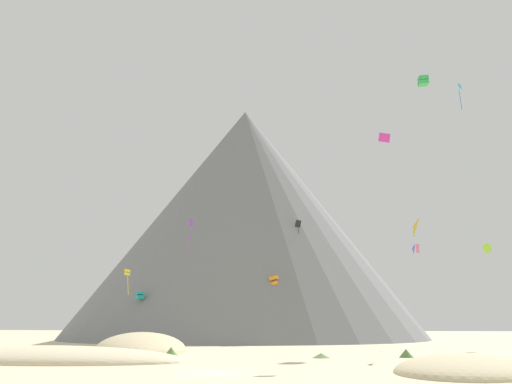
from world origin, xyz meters
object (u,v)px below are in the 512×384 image
(bush_near_right, at_px, (321,356))
(kite_lime_low, at_px, (487,248))
(kite_gold_low, at_px, (415,227))
(kite_blue_low, at_px, (160,259))
(bush_near_left, at_px, (406,353))
(rock_massif, at_px, (244,224))
(kite_magenta_mid, at_px, (384,138))
(kite_orange_low, at_px, (274,281))
(kite_cyan_high, at_px, (460,90))
(kite_green_high, at_px, (423,81))
(kite_teal_low, at_px, (140,295))
(kite_indigo_low, at_px, (413,249))
(kite_violet_mid, at_px, (191,229))
(kite_yellow_low, at_px, (127,273))
(bush_far_right, at_px, (58,351))
(kite_rainbow_low, at_px, (418,248))
(bush_far_left, at_px, (171,352))
(kite_black_mid, at_px, (298,228))

(bush_near_right, distance_m, kite_lime_low, 34.37)
(kite_gold_low, xyz_separation_m, kite_blue_low, (-39.19, 35.72, 1.43))
(bush_near_left, relative_size, kite_lime_low, 0.98)
(rock_massif, xyz_separation_m, kite_magenta_mid, (26.31, -58.73, -1.98))
(kite_orange_low, distance_m, kite_cyan_high, 42.88)
(kite_magenta_mid, height_order, kite_blue_low, kite_magenta_mid)
(kite_gold_low, relative_size, kite_lime_low, 1.59)
(rock_massif, distance_m, kite_green_high, 47.66)
(bush_near_left, xyz_separation_m, kite_orange_low, (-17.02, 32.28, 8.86))
(kite_magenta_mid, bearing_deg, kite_teal_low, 177.55)
(kite_indigo_low, bearing_deg, kite_violet_mid, -80.31)
(kite_lime_low, height_order, kite_blue_low, kite_blue_low)
(kite_lime_low, xyz_separation_m, kite_cyan_high, (0.64, 12.61, 27.12))
(kite_blue_low, bearing_deg, kite_yellow_low, 36.35)
(rock_massif, relative_size, kite_indigo_low, 71.17)
(bush_far_right, bearing_deg, kite_orange_low, 67.52)
(kite_magenta_mid, bearing_deg, kite_indigo_low, 116.59)
(kite_rainbow_low, relative_size, kite_magenta_mid, 1.14)
(bush_near_right, height_order, kite_blue_low, kite_blue_low)
(bush_far_left, height_order, kite_yellow_low, kite_yellow_low)
(kite_black_mid, distance_m, kite_lime_low, 32.35)
(kite_yellow_low, distance_m, kite_blue_low, 18.81)
(kite_black_mid, height_order, kite_violet_mid, kite_black_mid)
(kite_gold_low, height_order, kite_magenta_mid, kite_magenta_mid)
(bush_far_right, xyz_separation_m, kite_gold_low, (33.58, 6.23, 11.77))
(kite_black_mid, xyz_separation_m, kite_yellow_low, (-21.48, -21.05, -9.04))
(kite_gold_low, height_order, kite_teal_low, kite_gold_low)
(bush_far_right, relative_size, kite_gold_low, 1.02)
(kite_lime_low, bearing_deg, kite_gold_low, 42.03)
(kite_green_high, bearing_deg, bush_far_left, -49.65)
(kite_gold_low, relative_size, kite_violet_mid, 0.46)
(bush_far_right, xyz_separation_m, rock_massif, (4.72, 62.66, 22.37))
(bush_near_left, height_order, kite_gold_low, kite_gold_low)
(kite_orange_low, bearing_deg, bush_near_left, 31.77)
(kite_gold_low, bearing_deg, rock_massif, -152.13)
(bush_far_right, distance_m, kite_violet_mid, 32.59)
(kite_violet_mid, bearing_deg, rock_massif, -80.78)
(kite_teal_low, bearing_deg, kite_green_high, -42.80)
(kite_orange_low, bearing_deg, bush_far_right, -18.51)
(kite_teal_low, xyz_separation_m, kite_violet_mid, (9.40, -5.18, 9.20))
(kite_blue_low, bearing_deg, bush_far_left, 51.89)
(kite_rainbow_low, bearing_deg, kite_indigo_low, 79.34)
(kite_black_mid, bearing_deg, kite_violet_mid, -109.62)
(kite_teal_low, bearing_deg, kite_cyan_high, -35.55)
(kite_teal_low, relative_size, kite_orange_low, 0.25)
(kite_lime_low, bearing_deg, kite_indigo_low, -22.26)
(bush_near_left, xyz_separation_m, kite_blue_low, (-37.57, 38.14, 13.26))
(kite_teal_low, bearing_deg, kite_indigo_low, -51.16)
(kite_yellow_low, relative_size, kite_blue_low, 1.78)
(kite_black_mid, relative_size, kite_magenta_mid, 4.41)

